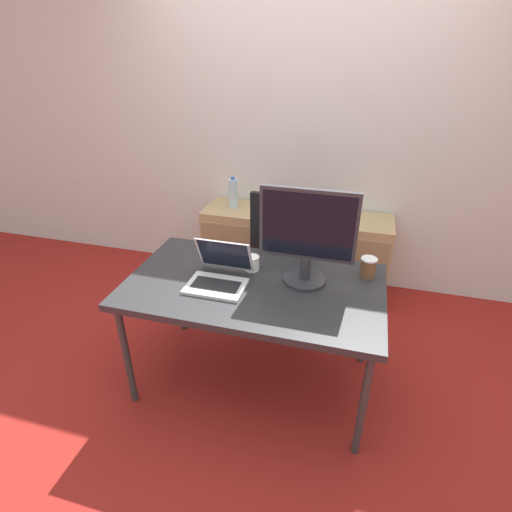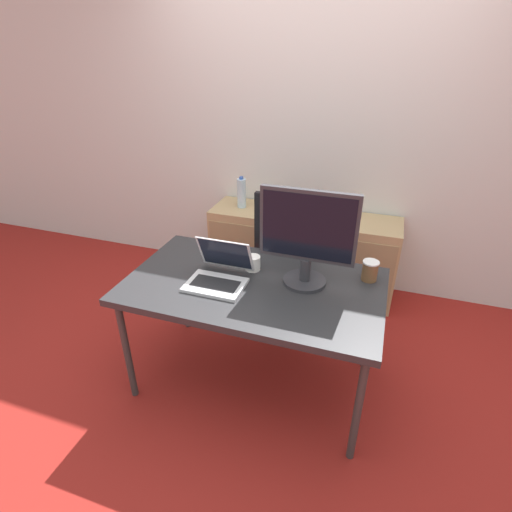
% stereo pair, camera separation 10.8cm
% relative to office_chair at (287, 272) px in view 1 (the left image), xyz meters
% --- Properties ---
extents(ground_plane, '(14.00, 14.00, 0.00)m').
position_rel_office_chair_xyz_m(ground_plane, '(-0.05, -0.70, -0.40)').
color(ground_plane, maroon).
extents(wall_back, '(10.00, 0.05, 2.60)m').
position_rel_office_chair_xyz_m(wall_back, '(-0.05, 0.70, 0.90)').
color(wall_back, silver).
rests_on(wall_back, ground_plane).
extents(desk, '(1.42, 0.82, 0.72)m').
position_rel_office_chair_xyz_m(desk, '(-0.05, -0.70, 0.28)').
color(desk, '#28282B').
rests_on(desk, ground_plane).
extents(office_chair, '(0.56, 0.56, 1.07)m').
position_rel_office_chair_xyz_m(office_chair, '(0.00, 0.00, 0.00)').
color(office_chair, '#232326').
rests_on(office_chair, ground_plane).
extents(cabinet_left, '(0.46, 0.42, 0.68)m').
position_rel_office_chair_xyz_m(cabinet_left, '(-0.56, 0.45, -0.06)').
color(cabinet_left, tan).
rests_on(cabinet_left, ground_plane).
extents(cabinet_right, '(0.46, 0.42, 0.68)m').
position_rel_office_chair_xyz_m(cabinet_right, '(0.50, 0.45, -0.06)').
color(cabinet_right, tan).
rests_on(cabinet_right, ground_plane).
extents(water_bottle, '(0.07, 0.07, 0.26)m').
position_rel_office_chair_xyz_m(water_bottle, '(-0.56, 0.45, 0.41)').
color(water_bottle, silver).
rests_on(water_bottle, cabinet_left).
extents(laptop_center, '(0.32, 0.32, 0.23)m').
position_rel_office_chair_xyz_m(laptop_center, '(-0.24, -0.75, 0.38)').
color(laptop_center, silver).
rests_on(laptop_center, desk).
extents(monitor, '(0.51, 0.24, 0.54)m').
position_rel_office_chair_xyz_m(monitor, '(0.21, -0.61, 0.61)').
color(monitor, '#2D2D33').
rests_on(monitor, desk).
extents(coffee_cup_white, '(0.09, 0.09, 0.09)m').
position_rel_office_chair_xyz_m(coffee_cup_white, '(-0.11, -0.56, 0.37)').
color(coffee_cup_white, white).
rests_on(coffee_cup_white, desk).
extents(coffee_cup_brown, '(0.09, 0.09, 0.12)m').
position_rel_office_chair_xyz_m(coffee_cup_brown, '(0.55, -0.46, 0.39)').
color(coffee_cup_brown, brown).
rests_on(coffee_cup_brown, desk).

